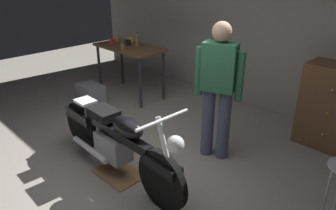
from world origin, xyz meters
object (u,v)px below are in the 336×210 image
object	(u,v)px
storage_bin	(91,94)
mug_green_speckled	(122,40)
mug_red_diner	(112,42)
bottle	(137,41)
mug_orange_travel	(117,39)
mug_brown_stoneware	(123,47)
mug_yellow_tall	(130,40)
motorcycle	(116,140)
mug_black_matte	(129,43)
person_standing	(218,86)
wooden_dresser	(335,108)

from	to	relation	value
storage_bin	mug_green_speckled	world-z (taller)	mug_green_speckled
mug_red_diner	bottle	xyz separation A→B (m)	(0.38, 0.25, 0.05)
mug_orange_travel	bottle	distance (m)	0.54
mug_brown_stoneware	mug_green_speckled	size ratio (longest dim) A/B	1.03
mug_orange_travel	mug_yellow_tall	size ratio (longest dim) A/B	1.04
mug_brown_stoneware	mug_green_speckled	bearing A→B (deg)	144.16
mug_green_speckled	mug_orange_travel	bearing A→B (deg)	-177.05
mug_green_speckled	mug_red_diner	xyz separation A→B (m)	(0.02, -0.24, 0.00)
motorcycle	bottle	size ratio (longest dim) A/B	9.09
mug_orange_travel	bottle	size ratio (longest dim) A/B	0.51
mug_orange_travel	mug_black_matte	size ratio (longest dim) A/B	1.07
motorcycle	storage_bin	size ratio (longest dim) A/B	4.98
mug_black_matte	mug_red_diner	size ratio (longest dim) A/B	1.02
motorcycle	bottle	world-z (taller)	bottle
mug_brown_stoneware	mug_orange_travel	xyz separation A→B (m)	(-0.56, 0.30, -0.00)
person_standing	wooden_dresser	bearing A→B (deg)	-148.17
motorcycle	mug_orange_travel	bearing A→B (deg)	144.40
mug_orange_travel	mug_red_diner	distance (m)	0.28
person_standing	mug_red_diner	distance (m)	2.66
mug_black_matte	motorcycle	bearing A→B (deg)	-42.02
person_standing	mug_yellow_tall	distance (m)	2.66
mug_brown_stoneware	mug_orange_travel	size ratio (longest dim) A/B	0.90
mug_brown_stoneware	person_standing	bearing A→B (deg)	-8.44
motorcycle	mug_black_matte	bearing A→B (deg)	139.85
mug_green_speckled	mug_yellow_tall	distance (m)	0.15
mug_yellow_tall	bottle	bearing A→B (deg)	-17.84
mug_brown_stoneware	mug_green_speckled	world-z (taller)	mug_brown_stoneware
mug_green_speckled	bottle	xyz separation A→B (m)	(0.40, 0.01, 0.05)
wooden_dresser	mug_brown_stoneware	world-z (taller)	wooden_dresser
storage_bin	mug_yellow_tall	distance (m)	1.23
motorcycle	mug_yellow_tall	size ratio (longest dim) A/B	18.47
mug_brown_stoneware	mug_yellow_tall	size ratio (longest dim) A/B	0.93
person_standing	mug_orange_travel	xyz separation A→B (m)	(-2.79, 0.63, 0.03)
wooden_dresser	mug_brown_stoneware	bearing A→B (deg)	-163.80
mug_green_speckled	mug_black_matte	bearing A→B (deg)	-7.82
person_standing	mug_yellow_tall	bearing A→B (deg)	-38.02
mug_brown_stoneware	mug_red_diner	bearing A→B (deg)	171.07
mug_brown_stoneware	mug_red_diner	distance (m)	0.40
mug_orange_travel	storage_bin	bearing A→B (deg)	-70.63
motorcycle	mug_brown_stoneware	world-z (taller)	mug_brown_stoneware
mug_orange_travel	bottle	world-z (taller)	bottle
mug_black_matte	bottle	size ratio (longest dim) A/B	0.48
mug_brown_stoneware	storage_bin	bearing A→B (deg)	-116.10
storage_bin	mug_yellow_tall	bearing A→B (deg)	93.17
person_standing	mug_brown_stoneware	distance (m)	2.26
mug_black_matte	mug_red_diner	xyz separation A→B (m)	(-0.21, -0.21, 0.01)
mug_orange_travel	mug_black_matte	xyz separation A→B (m)	(0.37, -0.02, -0.00)
storage_bin	mug_black_matte	world-z (taller)	mug_black_matte
wooden_dresser	mug_red_diner	distance (m)	3.68
motorcycle	mug_red_diner	size ratio (longest dim) A/B	19.44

